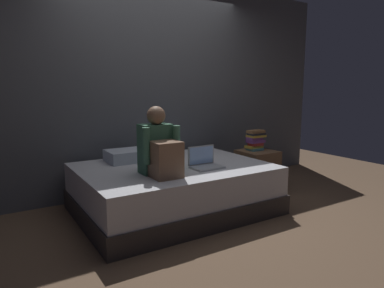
% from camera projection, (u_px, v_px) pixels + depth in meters
% --- Properties ---
extents(ground_plane, '(8.00, 8.00, 0.00)m').
position_uv_depth(ground_plane, '(204.00, 215.00, 3.66)').
color(ground_plane, brown).
extents(wall_back, '(5.60, 0.10, 2.70)m').
position_uv_depth(wall_back, '(153.00, 86.00, 4.44)').
color(wall_back, '#4C4F54').
rests_on(wall_back, ground_plane).
extents(bed, '(2.00, 1.50, 0.51)m').
position_uv_depth(bed, '(174.00, 188.00, 3.76)').
color(bed, '#332D2B').
rests_on(bed, ground_plane).
extents(nightstand, '(0.44, 0.46, 0.53)m').
position_uv_depth(nightstand, '(257.00, 170.00, 4.51)').
color(nightstand, brown).
rests_on(nightstand, ground_plane).
extents(person_sitting, '(0.39, 0.44, 0.66)m').
position_uv_depth(person_sitting, '(159.00, 149.00, 3.28)').
color(person_sitting, '#38664C').
rests_on(person_sitting, bed).
extents(laptop, '(0.32, 0.23, 0.22)m').
position_uv_depth(laptop, '(205.00, 162.00, 3.60)').
color(laptop, '#9EA0A5').
rests_on(laptop, bed).
extents(pillow, '(0.56, 0.36, 0.13)m').
position_uv_depth(pillow, '(132.00, 155.00, 3.93)').
color(pillow, silver).
rests_on(pillow, bed).
extents(book_stack, '(0.24, 0.16, 0.26)m').
position_uv_depth(book_stack, '(255.00, 140.00, 4.49)').
color(book_stack, teal).
rests_on(book_stack, nightstand).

